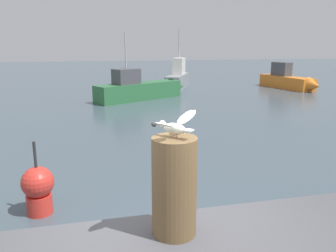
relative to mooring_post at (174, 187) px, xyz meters
name	(u,v)px	position (x,y,z in m)	size (l,w,h in m)	color
mooring_post	(174,187)	(0.00, 0.00, 0.00)	(0.42, 0.42, 0.95)	brown
seagull	(174,125)	(0.00, 0.00, 0.59)	(0.58, 0.54, 0.22)	tan
boat_orange	(289,81)	(12.62, 17.60, -1.09)	(1.76, 5.27, 1.76)	orange
boat_grey	(177,78)	(5.27, 19.46, -0.95)	(2.87, 4.75, 3.96)	gray
boat_green	(144,89)	(2.31, 15.45, -1.06)	(5.67, 3.70, 3.56)	#2D6B3D
channel_buoy	(38,188)	(-1.66, 3.04, -1.15)	(0.56, 0.56, 1.33)	red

